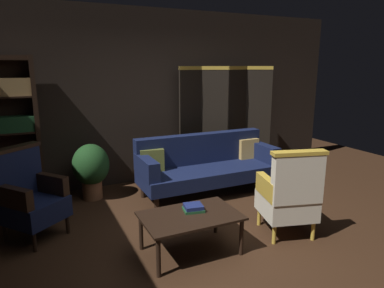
{
  "coord_description": "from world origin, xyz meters",
  "views": [
    {
      "loc": [
        -1.79,
        -3.0,
        1.92
      ],
      "look_at": [
        0.0,
        0.8,
        0.95
      ],
      "focal_mm": 32.17,
      "sensor_mm": 36.0,
      "label": 1
    }
  ],
  "objects": [
    {
      "name": "ground_plane",
      "position": [
        0.0,
        0.0,
        0.0
      ],
      "size": [
        10.0,
        10.0,
        0.0
      ],
      "primitive_type": "plane",
      "color": "#331E11"
    },
    {
      "name": "back_wall",
      "position": [
        0.0,
        2.45,
        1.4
      ],
      "size": [
        7.2,
        0.1,
        2.8
      ],
      "primitive_type": "cube",
      "color": "black",
      "rests_on": "ground_plane"
    },
    {
      "name": "potted_plant",
      "position": [
        -1.08,
        1.93,
        0.47
      ],
      "size": [
        0.52,
        0.52,
        0.82
      ],
      "color": "brown",
      "rests_on": "ground_plane"
    },
    {
      "name": "armchair_wing_left",
      "position": [
        -1.9,
        1.04,
        0.49
      ],
      "size": [
        0.81,
        0.81,
        1.04
      ],
      "color": "black",
      "rests_on": "ground_plane"
    },
    {
      "name": "armchair_gilt_accent",
      "position": [
        0.76,
        -0.17,
        0.49
      ],
      "size": [
        0.71,
        0.71,
        1.04
      ],
      "color": "gold",
      "rests_on": "ground_plane"
    },
    {
      "name": "velvet_couch",
      "position": [
        0.55,
        1.45,
        0.45
      ],
      "size": [
        2.12,
        0.78,
        0.88
      ],
      "color": "black",
      "rests_on": "ground_plane"
    },
    {
      "name": "book_green_cloth",
      "position": [
        -0.34,
        0.04,
        0.43
      ],
      "size": [
        0.24,
        0.22,
        0.03
      ],
      "primitive_type": "cube",
      "rotation": [
        0.0,
        0.0,
        -0.2
      ],
      "color": "#1E4C28",
      "rests_on": "coffee_table"
    },
    {
      "name": "folding_screen",
      "position": [
        1.28,
        2.13,
        0.99
      ],
      "size": [
        1.71,
        0.34,
        1.9
      ],
      "color": "black",
      "rests_on": "ground_plane"
    },
    {
      "name": "coffee_table",
      "position": [
        -0.41,
        -0.04,
        0.37
      ],
      "size": [
        1.0,
        0.64,
        0.42
      ],
      "color": "black",
      "rests_on": "ground_plane"
    },
    {
      "name": "book_navy_cloth",
      "position": [
        -0.34,
        0.04,
        0.47
      ],
      "size": [
        0.21,
        0.2,
        0.04
      ],
      "primitive_type": "cube",
      "rotation": [
        0.0,
        0.0,
        -0.17
      ],
      "color": "navy",
      "rests_on": "book_green_cloth"
    },
    {
      "name": "bookshelf",
      "position": [
        -2.15,
        2.19,
        1.08
      ],
      "size": [
        0.9,
        0.32,
        2.05
      ],
      "color": "black",
      "rests_on": "ground_plane"
    }
  ]
}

